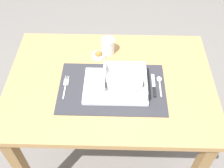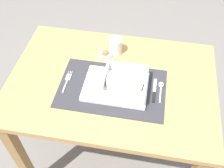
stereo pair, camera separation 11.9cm
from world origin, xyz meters
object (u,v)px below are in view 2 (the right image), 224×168
object	(u,v)px
dining_table	(112,96)
porridge_bowl	(125,83)
butter_knife	(154,92)
drinking_glass	(115,47)
fork	(67,80)
spoon	(161,87)
condiment_saucer	(105,54)

from	to	relation	value
dining_table	porridge_bowl	world-z (taller)	porridge_bowl
butter_knife	drinking_glass	distance (m)	0.32
fork	drinking_glass	size ratio (longest dim) A/B	1.62
porridge_bowl	spoon	distance (m)	0.17
dining_table	fork	distance (m)	0.24
dining_table	spoon	xyz separation A→B (m)	(0.23, -0.00, 0.12)
condiment_saucer	drinking_glass	bearing A→B (deg)	33.93
porridge_bowl	spoon	world-z (taller)	porridge_bowl
condiment_saucer	butter_knife	bearing A→B (deg)	-37.45
dining_table	drinking_glass	world-z (taller)	drinking_glass
fork	condiment_saucer	world-z (taller)	condiment_saucer
porridge_bowl	condiment_saucer	xyz separation A→B (m)	(-0.13, 0.20, -0.03)
spoon	butter_knife	world-z (taller)	spoon
dining_table	fork	world-z (taller)	fork
condiment_saucer	spoon	bearing A→B (deg)	-30.02
dining_table	butter_knife	distance (m)	0.24
fork	butter_knife	xyz separation A→B (m)	(0.40, -0.00, 0.00)
porridge_bowl	butter_knife	distance (m)	0.14
dining_table	condiment_saucer	distance (m)	0.21
porridge_bowl	condiment_saucer	world-z (taller)	porridge_bowl
porridge_bowl	drinking_glass	size ratio (longest dim) A/B	2.28
drinking_glass	condiment_saucer	bearing A→B (deg)	-146.07
dining_table	spoon	bearing A→B (deg)	-1.23
drinking_glass	condiment_saucer	size ratio (longest dim) A/B	1.18
fork	drinking_glass	world-z (taller)	drinking_glass
fork	condiment_saucer	distance (m)	0.24
spoon	condiment_saucer	size ratio (longest dim) A/B	1.68
porridge_bowl	drinking_glass	distance (m)	0.25
porridge_bowl	condiment_saucer	size ratio (longest dim) A/B	2.70
dining_table	porridge_bowl	distance (m)	0.17
porridge_bowl	spoon	size ratio (longest dim) A/B	1.61
porridge_bowl	drinking_glass	world-z (taller)	drinking_glass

